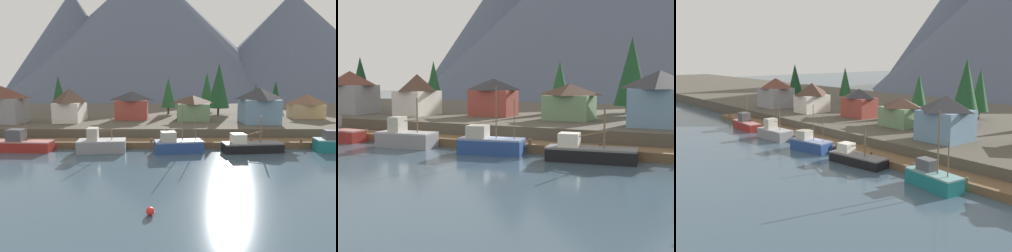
% 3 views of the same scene
% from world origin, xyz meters
% --- Properties ---
extents(ground_plane, '(400.00, 400.00, 1.00)m').
position_xyz_m(ground_plane, '(0.00, 20.00, -0.50)').
color(ground_plane, '#384C5B').
extents(dock, '(80.00, 4.00, 1.60)m').
position_xyz_m(dock, '(0.00, 1.99, 0.50)').
color(dock, brown).
rests_on(dock, ground_plane).
extents(shoreline_bank, '(400.00, 56.00, 2.50)m').
position_xyz_m(shoreline_bank, '(0.00, 32.00, 1.25)').
color(shoreline_bank, '#4C473D').
rests_on(shoreline_bank, ground_plane).
extents(mountain_west_peak, '(81.70, 81.70, 60.49)m').
position_xyz_m(mountain_west_peak, '(-56.06, 129.30, 30.24)').
color(mountain_west_peak, '#4C566B').
rests_on(mountain_west_peak, ground_plane).
extents(mountain_central_peak, '(174.00, 174.00, 81.62)m').
position_xyz_m(mountain_central_peak, '(-13.97, 147.21, 40.81)').
color(mountain_central_peak, '#4C566B').
rests_on(mountain_central_peak, ground_plane).
extents(mountain_east_peak, '(118.24, 118.24, 59.52)m').
position_xyz_m(mountain_east_peak, '(68.20, 126.33, 29.76)').
color(mountain_east_peak, '#4C566B').
rests_on(mountain_east_peak, ground_plane).
extents(fishing_boat_red, '(9.24, 3.05, 8.85)m').
position_xyz_m(fishing_boat_red, '(-23.89, -1.64, 1.15)').
color(fishing_boat_red, maroon).
rests_on(fishing_boat_red, ground_plane).
extents(fishing_boat_grey, '(7.42, 3.76, 6.07)m').
position_xyz_m(fishing_boat_grey, '(-11.59, -2.06, 1.18)').
color(fishing_boat_grey, gray).
rests_on(fishing_boat_grey, ground_plane).
extents(fishing_boat_blue, '(7.55, 4.01, 7.63)m').
position_xyz_m(fishing_boat_blue, '(0.07, -2.20, 1.14)').
color(fishing_boat_blue, navy).
rests_on(fishing_boat_blue, ground_plane).
extents(fishing_boat_black, '(9.28, 3.78, 5.49)m').
position_xyz_m(fishing_boat_black, '(11.28, -2.07, 0.93)').
color(fishing_boat_black, black).
rests_on(fishing_boat_black, ground_plane).
extents(house_grey, '(8.24, 6.36, 7.24)m').
position_xyz_m(house_grey, '(-33.83, 11.68, 6.20)').
color(house_grey, gray).
rests_on(house_grey, shoreline_bank).
extents(house_green, '(6.82, 6.25, 5.21)m').
position_xyz_m(house_green, '(3.86, 15.83, 5.16)').
color(house_green, '#6B8E66').
rests_on(house_green, shoreline_bank).
extents(house_tan, '(7.30, 4.28, 5.27)m').
position_xyz_m(house_tan, '(29.24, 18.87, 5.20)').
color(house_tan, tan).
rests_on(house_tan, shoreline_bank).
extents(house_red, '(7.05, 4.98, 5.95)m').
position_xyz_m(house_red, '(-9.09, 17.09, 5.54)').
color(house_red, '#9E4238').
rests_on(house_red, shoreline_bank).
extents(house_blue, '(7.09, 7.31, 6.94)m').
position_xyz_m(house_blue, '(16.56, 11.65, 6.05)').
color(house_blue, '#6689A8').
rests_on(house_blue, shoreline_bank).
extents(house_white, '(5.35, 7.04, 6.67)m').
position_xyz_m(house_white, '(-21.26, 13.63, 5.92)').
color(house_white, silver).
rests_on(house_white, shoreline_bank).
extents(conifer_near_left, '(5.24, 5.24, 12.37)m').
position_xyz_m(conifer_near_left, '(10.91, 25.44, 9.54)').
color(conifer_near_left, '#4C3823').
rests_on(conifer_near_left, shoreline_bank).
extents(conifer_near_right, '(2.30, 2.30, 7.68)m').
position_xyz_m(conifer_near_right, '(21.42, 30.75, 7.12)').
color(conifer_near_right, '#4C3823').
rests_on(conifer_near_right, shoreline_bank).
extents(conifer_mid_right, '(3.09, 3.09, 8.11)m').
position_xyz_m(conifer_mid_right, '(29.67, 39.25, 7.11)').
color(conifer_mid_right, '#4C3823').
rests_on(conifer_mid_right, shoreline_bank).
extents(conifer_back_left, '(3.78, 3.78, 10.39)m').
position_xyz_m(conifer_back_left, '(9.07, 33.31, 8.52)').
color(conifer_back_left, '#4C3823').
rests_on(conifer_back_left, shoreline_bank).
extents(conifer_back_right, '(3.57, 3.57, 8.94)m').
position_xyz_m(conifer_back_right, '(-1.24, 26.88, 7.79)').
color(conifer_back_right, '#4C3823').
rests_on(conifer_back_right, shoreline_bank).
extents(conifer_centre, '(3.45, 3.45, 9.59)m').
position_xyz_m(conifer_centre, '(-29.74, 30.81, 8.17)').
color(conifer_centre, '#4C3823').
rests_on(conifer_centre, shoreline_bank).
extents(channel_buoy, '(0.70, 0.70, 0.70)m').
position_xyz_m(channel_buoy, '(-2.78, -23.44, 0.35)').
color(channel_buoy, red).
rests_on(channel_buoy, ground_plane).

